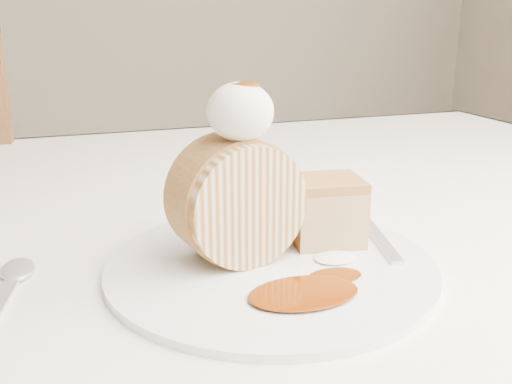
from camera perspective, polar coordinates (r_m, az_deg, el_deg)
name	(u,v)px	position (r m, az deg, el deg)	size (l,w,h in m)	color
table	(215,267)	(0.72, -4.09, -7.46)	(1.40, 0.90, 0.75)	white
plate	(271,265)	(0.49, 1.48, -7.34)	(0.28, 0.28, 0.01)	white
roulade_slice	(237,200)	(0.48, -1.92, -0.85)	(0.10, 0.10, 0.06)	#CDB88E
cake_chunk	(326,214)	(0.53, 7.03, -2.23)	(0.06, 0.06, 0.05)	#A3743D
whipped_cream	(240,112)	(0.46, -1.58, 8.03)	(0.05, 0.05, 0.05)	white
caramel_drizzle	(244,78)	(0.46, -1.19, 11.36)	(0.03, 0.02, 0.01)	#652504
caramel_pool	(303,293)	(0.44, 4.77, -10.00)	(0.09, 0.06, 0.00)	#652504
fork	(378,237)	(0.55, 12.10, -4.44)	(0.02, 0.17, 0.00)	silver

